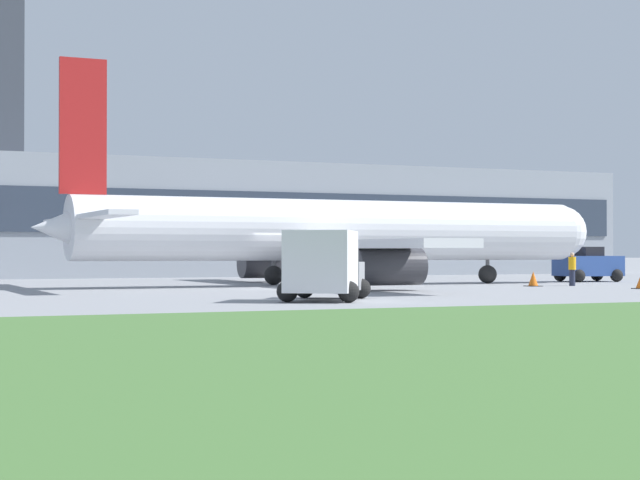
{
  "coord_description": "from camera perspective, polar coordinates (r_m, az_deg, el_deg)",
  "views": [
    {
      "loc": [
        -17.89,
        -44.54,
        1.62
      ],
      "look_at": [
        2.64,
        2.32,
        2.2
      ],
      "focal_mm": 60.0,
      "sensor_mm": 36.0,
      "label": 1
    }
  ],
  "objects": [
    {
      "name": "ground_plane",
      "position": [
        48.03,
        -1.78,
        -2.58
      ],
      "size": [
        400.0,
        400.0,
        0.0
      ],
      "primitive_type": "plane",
      "color": "gray"
    },
    {
      "name": "terminal_building",
      "position": [
        75.39,
        -10.38,
        1.48
      ],
      "size": [
        70.22,
        16.05,
        24.33
      ],
      "color": "#8C939E",
      "rests_on": "ground_plane"
    },
    {
      "name": "airplane",
      "position": [
        51.37,
        0.5,
        0.42
      ],
      "size": [
        28.89,
        25.88,
        10.1
      ],
      "color": "silver",
      "rests_on": "ground_plane"
    },
    {
      "name": "pushback_tug",
      "position": [
        60.32,
        14.1,
        -1.35
      ],
      "size": [
        3.54,
        2.87,
        1.91
      ],
      "color": "#2D4C93",
      "rests_on": "ground_plane"
    },
    {
      "name": "baggage_truck",
      "position": [
        35.47,
        0.2,
        -1.44
      ],
      "size": [
        4.2,
        4.91,
        2.32
      ],
      "color": "gray",
      "rests_on": "ground_plane"
    },
    {
      "name": "ground_crew_person",
      "position": [
        52.52,
        13.3,
        -1.51
      ],
      "size": [
        0.5,
        0.5,
        1.6
      ],
      "color": "#23283D",
      "rests_on": "ground_plane"
    },
    {
      "name": "traffic_cone_near_nose",
      "position": [
        51.48,
        11.3,
        -2.07
      ],
      "size": [
        0.67,
        0.67,
        0.71
      ],
      "color": "black",
      "rests_on": "ground_plane"
    },
    {
      "name": "traffic_cone_wingtip",
      "position": [
        49.08,
        16.71,
        -2.22
      ],
      "size": [
        0.56,
        0.56,
        0.55
      ],
      "color": "black",
      "rests_on": "ground_plane"
    }
  ]
}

